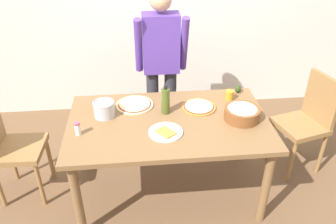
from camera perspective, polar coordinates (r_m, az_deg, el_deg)
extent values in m
plane|color=brown|center=(3.18, 0.09, -12.98)|extent=(8.00, 8.00, 0.00)
cube|color=silver|center=(3.97, -2.36, 18.04)|extent=(5.60, 0.10, 2.60)
cube|color=brown|center=(2.71, 0.11, -1.81)|extent=(1.60, 0.96, 0.04)
cylinder|color=brown|center=(2.68, -14.97, -14.17)|extent=(0.07, 0.07, 0.72)
cylinder|color=brown|center=(2.80, 16.12, -11.95)|extent=(0.07, 0.07, 0.72)
cylinder|color=brown|center=(3.28, -13.26, -4.14)|extent=(0.07, 0.07, 0.72)
cylinder|color=brown|center=(3.38, 11.63, -2.73)|extent=(0.07, 0.07, 0.72)
cylinder|color=#2D2D38|center=(3.52, -2.52, 0.66)|extent=(0.12, 0.12, 0.85)
cylinder|color=#2D2D38|center=(3.53, 0.40, 0.81)|extent=(0.12, 0.12, 0.85)
cube|color=#56389E|center=(3.22, -1.18, 11.48)|extent=(0.34, 0.20, 0.55)
cylinder|color=#56389E|center=(3.16, -4.97, 10.99)|extent=(0.07, 0.21, 0.55)
cylinder|color=#56389E|center=(3.19, 2.73, 11.29)|extent=(0.07, 0.21, 0.55)
sphere|color=tan|center=(3.10, -1.27, 18.34)|extent=(0.20, 0.20, 0.20)
cube|color=olive|center=(3.13, -23.72, -5.74)|extent=(0.42, 0.42, 0.05)
cylinder|color=olive|center=(3.10, -20.65, -11.34)|extent=(0.04, 0.04, 0.45)
cylinder|color=olive|center=(3.34, -19.21, -7.40)|extent=(0.04, 0.04, 0.45)
cylinder|color=olive|center=(3.46, -24.67, -7.33)|extent=(0.04, 0.04, 0.45)
cube|color=olive|center=(3.38, 21.30, -2.18)|extent=(0.49, 0.49, 0.05)
cube|color=olive|center=(3.37, 24.45, 2.00)|extent=(0.14, 0.38, 0.45)
cylinder|color=olive|center=(3.52, 16.68, -4.70)|extent=(0.04, 0.04, 0.45)
cylinder|color=olive|center=(3.32, 20.04, -7.89)|extent=(0.04, 0.04, 0.45)
cylinder|color=olive|center=(3.72, 20.94, -3.48)|extent=(0.04, 0.04, 0.45)
cylinder|color=olive|center=(3.53, 24.36, -6.40)|extent=(0.04, 0.04, 0.45)
cylinder|color=beige|center=(2.91, -5.61, 1.19)|extent=(0.32, 0.32, 0.01)
cylinder|color=#B22D1E|center=(2.91, -5.62, 1.33)|extent=(0.28, 0.28, 0.00)
cylinder|color=beige|center=(2.91, -5.63, 1.39)|extent=(0.26, 0.26, 0.00)
cylinder|color=#C67A33|center=(2.88, 5.19, 0.82)|extent=(0.29, 0.29, 0.01)
cylinder|color=#B22D1E|center=(2.87, 5.19, 0.95)|extent=(0.25, 0.25, 0.00)
cylinder|color=beige|center=(2.87, 5.20, 1.02)|extent=(0.24, 0.24, 0.00)
cylinder|color=white|center=(2.56, -0.39, -3.39)|extent=(0.26, 0.26, 0.01)
cube|color=#CC8438|center=(2.54, -0.35, -3.43)|extent=(0.16, 0.17, 0.01)
cylinder|color=brown|center=(2.76, 12.31, -0.28)|extent=(0.28, 0.28, 0.10)
ellipsoid|color=beige|center=(2.74, 12.41, 0.43)|extent=(0.25, 0.25, 0.05)
cylinder|color=#47561E|center=(2.75, -0.41, 1.85)|extent=(0.07, 0.07, 0.22)
cylinder|color=black|center=(2.69, -0.42, 4.22)|extent=(0.03, 0.03, 0.04)
cylinder|color=#B7B7BC|center=(2.78, -10.66, 0.41)|extent=(0.17, 0.17, 0.12)
torus|color=#A5A5AD|center=(2.75, -10.79, 1.55)|extent=(0.17, 0.17, 0.01)
cylinder|color=orange|center=(3.02, 10.29, 2.81)|extent=(0.07, 0.07, 0.08)
cylinder|color=white|center=(2.61, -14.92, -2.86)|extent=(0.04, 0.04, 0.09)
cylinder|color=#D84C66|center=(2.58, -15.08, -1.89)|extent=(0.04, 0.04, 0.02)
ellipsoid|color=#2D4219|center=(3.16, 11.67, 3.82)|extent=(0.06, 0.06, 0.07)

